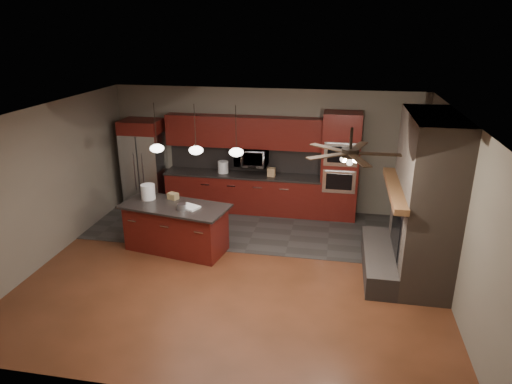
% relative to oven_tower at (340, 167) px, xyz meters
% --- Properties ---
extents(ground, '(7.00, 7.00, 0.00)m').
position_rel_oven_tower_xyz_m(ground, '(-1.70, -2.69, -1.19)').
color(ground, brown).
rests_on(ground, ground).
extents(ceiling, '(7.00, 6.00, 0.02)m').
position_rel_oven_tower_xyz_m(ceiling, '(-1.70, -2.69, 1.61)').
color(ceiling, white).
rests_on(ceiling, back_wall).
extents(back_wall, '(7.00, 0.02, 2.80)m').
position_rel_oven_tower_xyz_m(back_wall, '(-1.70, 0.31, 0.21)').
color(back_wall, '#70675A').
rests_on(back_wall, ground).
extents(right_wall, '(0.02, 6.00, 2.80)m').
position_rel_oven_tower_xyz_m(right_wall, '(1.80, -2.69, 0.21)').
color(right_wall, '#70675A').
rests_on(right_wall, ground).
extents(left_wall, '(0.02, 6.00, 2.80)m').
position_rel_oven_tower_xyz_m(left_wall, '(-5.20, -2.69, 0.21)').
color(left_wall, '#70675A').
rests_on(left_wall, ground).
extents(slate_tile_patch, '(7.00, 2.40, 0.01)m').
position_rel_oven_tower_xyz_m(slate_tile_patch, '(-1.70, -0.89, -1.19)').
color(slate_tile_patch, '#322F2D').
rests_on(slate_tile_patch, ground).
extents(fireplace_column, '(1.30, 2.10, 2.80)m').
position_rel_oven_tower_xyz_m(fireplace_column, '(1.34, -2.29, 0.11)').
color(fireplace_column, brown).
rests_on(fireplace_column, ground).
extents(back_cabinetry, '(3.59, 0.64, 2.20)m').
position_rel_oven_tower_xyz_m(back_cabinetry, '(-2.18, 0.05, -0.30)').
color(back_cabinetry, '#54140F').
rests_on(back_cabinetry, ground).
extents(oven_tower, '(0.80, 0.63, 2.38)m').
position_rel_oven_tower_xyz_m(oven_tower, '(0.00, 0.00, 0.00)').
color(oven_tower, '#54140F').
rests_on(oven_tower, ground).
extents(microwave, '(0.73, 0.41, 0.50)m').
position_rel_oven_tower_xyz_m(microwave, '(-1.98, 0.06, 0.11)').
color(microwave, silver).
rests_on(microwave, back_cabinetry).
extents(refrigerator, '(0.89, 0.75, 2.08)m').
position_rel_oven_tower_xyz_m(refrigerator, '(-4.51, -0.07, -0.15)').
color(refrigerator, silver).
rests_on(refrigerator, ground).
extents(kitchen_island, '(2.15, 1.27, 0.92)m').
position_rel_oven_tower_xyz_m(kitchen_island, '(-3.02, -2.16, -0.73)').
color(kitchen_island, '#54140F').
rests_on(kitchen_island, ground).
extents(white_bucket, '(0.28, 0.28, 0.29)m').
position_rel_oven_tower_xyz_m(white_bucket, '(-3.63, -1.93, -0.13)').
color(white_bucket, white).
rests_on(white_bucket, kitchen_island).
extents(paint_can, '(0.19, 0.19, 0.11)m').
position_rel_oven_tower_xyz_m(paint_can, '(-2.81, -2.35, -0.21)').
color(paint_can, '#9F9FA3').
rests_on(paint_can, kitchen_island).
extents(paint_tray, '(0.43, 0.38, 0.04)m').
position_rel_oven_tower_xyz_m(paint_tray, '(-2.70, -2.23, -0.25)').
color(paint_tray, white).
rests_on(paint_tray, kitchen_island).
extents(cardboard_box, '(0.23, 0.20, 0.12)m').
position_rel_oven_tower_xyz_m(cardboard_box, '(-3.16, -1.85, -0.21)').
color(cardboard_box, olive).
rests_on(cardboard_box, kitchen_island).
extents(counter_bucket, '(0.31, 0.31, 0.27)m').
position_rel_oven_tower_xyz_m(counter_bucket, '(-2.63, 0.01, -0.16)').
color(counter_bucket, white).
rests_on(counter_bucket, back_cabinetry).
extents(counter_box, '(0.18, 0.14, 0.19)m').
position_rel_oven_tower_xyz_m(counter_box, '(-1.50, -0.04, -0.20)').
color(counter_box, tan).
rests_on(counter_box, back_cabinetry).
extents(pendant_left, '(0.26, 0.26, 0.92)m').
position_rel_oven_tower_xyz_m(pendant_left, '(-3.35, -1.99, 0.77)').
color(pendant_left, black).
rests_on(pendant_left, ceiling).
extents(pendant_center, '(0.26, 0.26, 0.92)m').
position_rel_oven_tower_xyz_m(pendant_center, '(-2.60, -1.99, 0.77)').
color(pendant_center, black).
rests_on(pendant_center, ceiling).
extents(pendant_right, '(0.26, 0.26, 0.92)m').
position_rel_oven_tower_xyz_m(pendant_right, '(-1.85, -1.99, 0.77)').
color(pendant_right, black).
rests_on(pendant_right, ceiling).
extents(ceiling_fan, '(1.27, 1.33, 0.41)m').
position_rel_oven_tower_xyz_m(ceiling_fan, '(0.10, -3.49, 1.27)').
color(ceiling_fan, black).
rests_on(ceiling_fan, ceiling).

